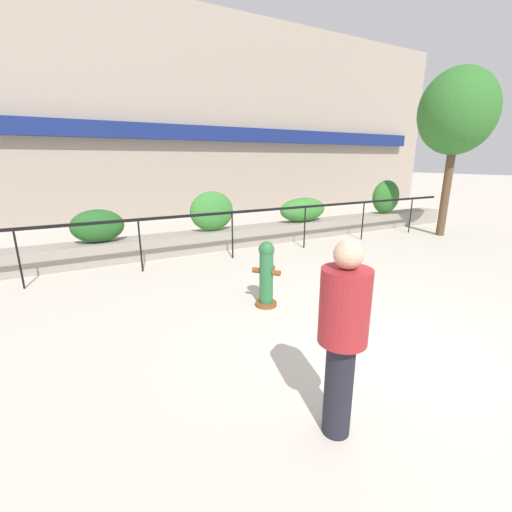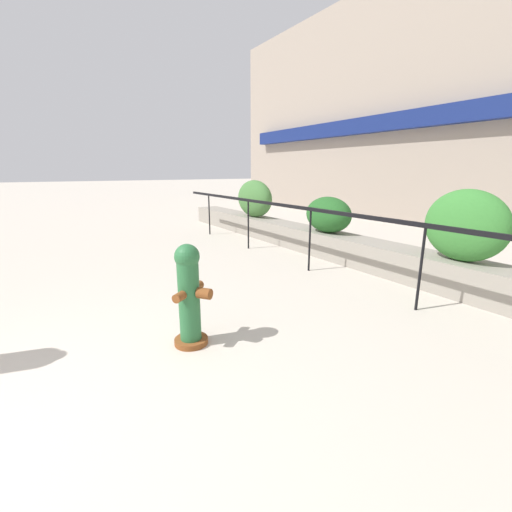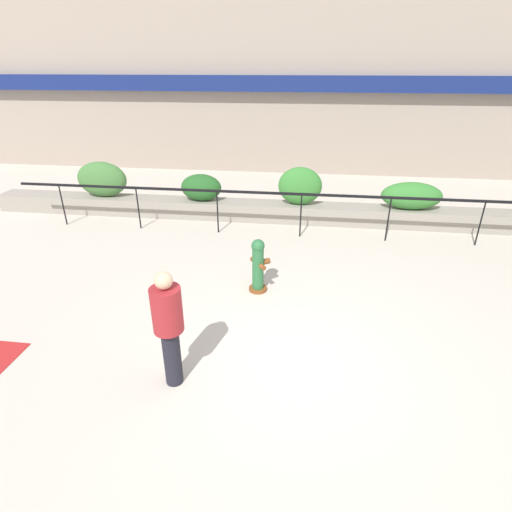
{
  "view_description": "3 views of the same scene",
  "coord_description": "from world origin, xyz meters",
  "px_view_note": "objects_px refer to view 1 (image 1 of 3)",
  "views": [
    {
      "loc": [
        -3.38,
        -2.42,
        2.3
      ],
      "look_at": [
        -0.81,
        2.26,
        0.81
      ],
      "focal_mm": 24.0,
      "sensor_mm": 36.0,
      "label": 1
    },
    {
      "loc": [
        2.43,
        0.89,
        1.79
      ],
      "look_at": [
        -1.27,
        3.22,
        0.69
      ],
      "focal_mm": 24.0,
      "sensor_mm": 36.0,
      "label": 2
    },
    {
      "loc": [
        0.12,
        -4.67,
        4.02
      ],
      "look_at": [
        -0.79,
        2.23,
        0.66
      ],
      "focal_mm": 28.0,
      "sensor_mm": 36.0,
      "label": 3
    }
  ],
  "objects_px": {
    "hedge_bush_1": "(98,226)",
    "fire_hydrant": "(266,274)",
    "street_tree": "(458,113)",
    "hedge_bush_3": "(303,210)",
    "pedestrian": "(343,330)",
    "hedge_bush_2": "(212,211)",
    "hedge_bush_4": "(386,197)"
  },
  "relations": [
    {
      "from": "fire_hydrant",
      "to": "hedge_bush_3",
      "type": "bearing_deg",
      "value": 47.55
    },
    {
      "from": "hedge_bush_3",
      "to": "pedestrian",
      "type": "bearing_deg",
      "value": -124.07
    },
    {
      "from": "hedge_bush_1",
      "to": "hedge_bush_2",
      "type": "xyz_separation_m",
      "value": [
        2.77,
        0.0,
        0.14
      ]
    },
    {
      "from": "pedestrian",
      "to": "fire_hydrant",
      "type": "bearing_deg",
      "value": 72.28
    },
    {
      "from": "hedge_bush_3",
      "to": "hedge_bush_4",
      "type": "relative_size",
      "value": 1.38
    },
    {
      "from": "hedge_bush_2",
      "to": "hedge_bush_3",
      "type": "relative_size",
      "value": 0.75
    },
    {
      "from": "hedge_bush_3",
      "to": "street_tree",
      "type": "relative_size",
      "value": 0.32
    },
    {
      "from": "hedge_bush_2",
      "to": "street_tree",
      "type": "bearing_deg",
      "value": -14.77
    },
    {
      "from": "hedge_bush_1",
      "to": "hedge_bush_4",
      "type": "bearing_deg",
      "value": 0.0
    },
    {
      "from": "hedge_bush_4",
      "to": "pedestrian",
      "type": "relative_size",
      "value": 0.66
    },
    {
      "from": "hedge_bush_3",
      "to": "fire_hydrant",
      "type": "height_order",
      "value": "hedge_bush_3"
    },
    {
      "from": "fire_hydrant",
      "to": "street_tree",
      "type": "relative_size",
      "value": 0.22
    },
    {
      "from": "fire_hydrant",
      "to": "hedge_bush_2",
      "type": "bearing_deg",
      "value": 80.64
    },
    {
      "from": "hedge_bush_1",
      "to": "hedge_bush_2",
      "type": "relative_size",
      "value": 0.97
    },
    {
      "from": "hedge_bush_1",
      "to": "hedge_bush_2",
      "type": "height_order",
      "value": "hedge_bush_2"
    },
    {
      "from": "hedge_bush_1",
      "to": "fire_hydrant",
      "type": "height_order",
      "value": "hedge_bush_1"
    },
    {
      "from": "hedge_bush_1",
      "to": "street_tree",
      "type": "distance_m",
      "value": 10.35
    },
    {
      "from": "hedge_bush_4",
      "to": "fire_hydrant",
      "type": "xyz_separation_m",
      "value": [
        -7.19,
        -3.94,
        -0.52
      ]
    },
    {
      "from": "hedge_bush_1",
      "to": "fire_hydrant",
      "type": "xyz_separation_m",
      "value": [
        2.12,
        -3.94,
        -0.32
      ]
    },
    {
      "from": "hedge_bush_2",
      "to": "pedestrian",
      "type": "distance_m",
      "value": 6.74
    },
    {
      "from": "street_tree",
      "to": "pedestrian",
      "type": "xyz_separation_m",
      "value": [
        -8.52,
        -4.72,
        -2.66
      ]
    },
    {
      "from": "hedge_bush_3",
      "to": "hedge_bush_4",
      "type": "xyz_separation_m",
      "value": [
        3.58,
        0.0,
        0.21
      ]
    },
    {
      "from": "hedge_bush_3",
      "to": "hedge_bush_4",
      "type": "bearing_deg",
      "value": 0.0
    },
    {
      "from": "hedge_bush_1",
      "to": "pedestrian",
      "type": "height_order",
      "value": "pedestrian"
    },
    {
      "from": "hedge_bush_1",
      "to": "fire_hydrant",
      "type": "relative_size",
      "value": 1.06
    },
    {
      "from": "pedestrian",
      "to": "hedge_bush_1",
      "type": "bearing_deg",
      "value": 101.02
    },
    {
      "from": "hedge_bush_4",
      "to": "fire_hydrant",
      "type": "distance_m",
      "value": 8.21
    },
    {
      "from": "hedge_bush_2",
      "to": "pedestrian",
      "type": "xyz_separation_m",
      "value": [
        -1.49,
        -6.57,
        -0.03
      ]
    },
    {
      "from": "hedge_bush_2",
      "to": "fire_hydrant",
      "type": "distance_m",
      "value": 4.02
    },
    {
      "from": "hedge_bush_3",
      "to": "pedestrian",
      "type": "relative_size",
      "value": 0.91
    },
    {
      "from": "hedge_bush_3",
      "to": "hedge_bush_1",
      "type": "bearing_deg",
      "value": 180.0
    },
    {
      "from": "hedge_bush_1",
      "to": "street_tree",
      "type": "relative_size",
      "value": 0.23
    }
  ]
}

